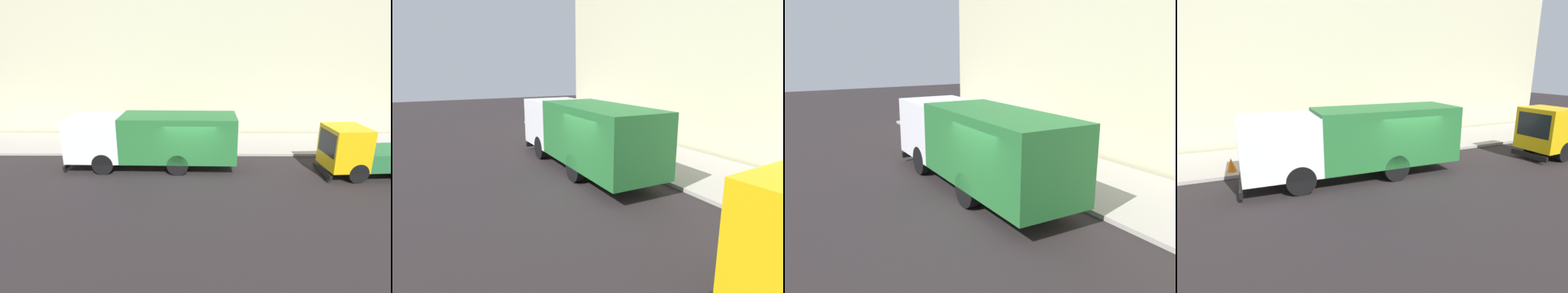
% 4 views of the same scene
% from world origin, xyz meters
% --- Properties ---
extents(ground, '(80.00, 80.00, 0.00)m').
position_xyz_m(ground, '(0.00, 0.00, 0.00)').
color(ground, black).
extents(sidewalk, '(4.39, 30.00, 0.14)m').
position_xyz_m(sidewalk, '(5.20, 0.00, 0.07)').
color(sidewalk, '#AAA298').
rests_on(sidewalk, ground).
extents(building_facade, '(0.50, 30.00, 10.72)m').
position_xyz_m(building_facade, '(7.89, 0.00, 5.36)').
color(building_facade, beige).
rests_on(building_facade, ground).
extents(large_utility_truck, '(2.53, 8.64, 2.78)m').
position_xyz_m(large_utility_truck, '(1.32, 1.94, 1.60)').
color(large_utility_truck, white).
rests_on(large_utility_truck, ground).
extents(pedestrian_walking, '(0.47, 0.47, 1.66)m').
position_xyz_m(pedestrian_walking, '(5.92, 4.59, 1.03)').
color(pedestrian_walking, brown).
rests_on(pedestrian_walking, sidewalk).
extents(traffic_cone_orange, '(0.40, 0.40, 0.57)m').
position_xyz_m(traffic_cone_orange, '(3.59, 6.58, 0.42)').
color(traffic_cone_orange, orange).
rests_on(traffic_cone_orange, sidewalk).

